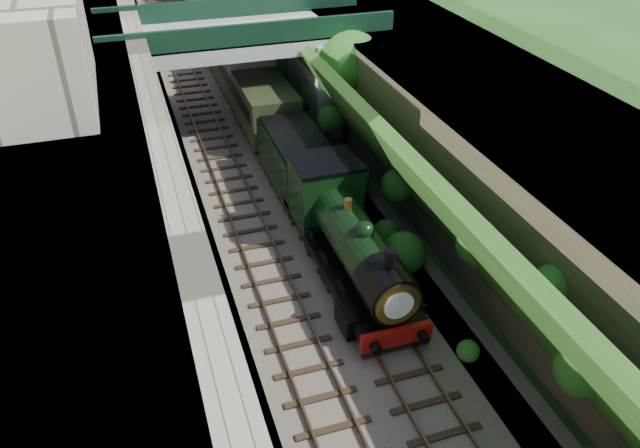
% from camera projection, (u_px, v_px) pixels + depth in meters
% --- Properties ---
extents(ground, '(160.00, 160.00, 0.00)m').
position_uv_depth(ground, '(401.00, 435.00, 19.61)').
color(ground, '#1E4714').
rests_on(ground, ground).
extents(trackbed, '(10.00, 90.00, 0.20)m').
position_uv_depth(trackbed, '(256.00, 156.00, 35.46)').
color(trackbed, '#473F38').
rests_on(trackbed, ground).
extents(retaining_wall, '(1.00, 90.00, 7.00)m').
position_uv_depth(retaining_wall, '(148.00, 113.00, 32.17)').
color(retaining_wall, '#756B56').
rests_on(retaining_wall, ground).
extents(street_plateau_left, '(6.00, 90.00, 7.00)m').
position_uv_depth(street_plateau_left, '(77.00, 121.00, 31.26)').
color(street_plateau_left, '#262628').
rests_on(street_plateau_left, ground).
extents(street_plateau_right, '(8.00, 90.00, 6.25)m').
position_uv_depth(street_plateau_right, '(412.00, 87.00, 36.27)').
color(street_plateau_right, '#262628').
rests_on(street_plateau_right, ground).
extents(embankment_slope, '(4.84, 90.00, 6.47)m').
position_uv_depth(embankment_slope, '(337.00, 104.00, 35.38)').
color(embankment_slope, '#1E4714').
rests_on(embankment_slope, ground).
extents(track_left, '(2.50, 90.00, 0.20)m').
position_uv_depth(track_left, '(221.00, 159.00, 34.86)').
color(track_left, black).
rests_on(track_left, trackbed).
extents(track_right, '(2.50, 90.00, 0.20)m').
position_uv_depth(track_right, '(276.00, 151.00, 35.69)').
color(track_right, black).
rests_on(track_right, trackbed).
extents(road_bridge, '(16.00, 6.40, 7.25)m').
position_uv_depth(road_bridge, '(252.00, 64.00, 36.71)').
color(road_bridge, gray).
rests_on(road_bridge, ground).
extents(building_near, '(4.00, 8.00, 4.00)m').
position_uv_depth(building_near, '(31.00, 49.00, 23.34)').
color(building_near, gray).
rests_on(building_near, street_plateau_left).
extents(tree, '(3.60, 3.80, 6.60)m').
position_uv_depth(tree, '(352.00, 65.00, 34.88)').
color(tree, black).
rests_on(tree, ground).
extents(locomotive, '(3.10, 10.22, 3.83)m').
position_uv_depth(locomotive, '(348.00, 239.00, 25.35)').
color(locomotive, black).
rests_on(locomotive, trackbed).
extents(tender, '(2.70, 6.00, 3.05)m').
position_uv_depth(tender, '(298.00, 165.00, 31.36)').
color(tender, black).
rests_on(tender, trackbed).
extents(coach_front, '(2.90, 18.00, 3.70)m').
position_uv_depth(coach_front, '(244.00, 74.00, 41.15)').
color(coach_front, black).
rests_on(coach_front, trackbed).
extents(coach_middle, '(2.90, 18.00, 3.70)m').
position_uv_depth(coach_middle, '(199.00, 6.00, 56.10)').
color(coach_middle, black).
rests_on(coach_middle, trackbed).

